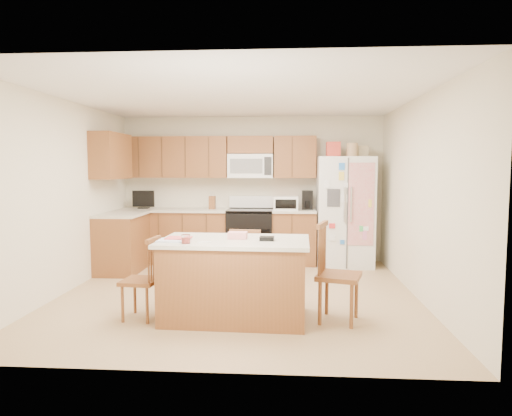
# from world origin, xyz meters

# --- Properties ---
(ground) EXTENTS (4.50, 4.50, 0.00)m
(ground) POSITION_xyz_m (0.00, 0.00, 0.00)
(ground) COLOR #A67D55
(ground) RESTS_ON ground
(room_shell) EXTENTS (4.60, 4.60, 2.52)m
(room_shell) POSITION_xyz_m (0.00, 0.00, 1.44)
(room_shell) COLOR beige
(room_shell) RESTS_ON ground
(cabinetry) EXTENTS (3.36, 1.56, 2.15)m
(cabinetry) POSITION_xyz_m (-0.98, 1.79, 0.91)
(cabinetry) COLOR brown
(cabinetry) RESTS_ON ground
(stove) EXTENTS (0.76, 0.65, 1.13)m
(stove) POSITION_xyz_m (0.00, 1.94, 0.47)
(stove) COLOR black
(stove) RESTS_ON ground
(refrigerator) EXTENTS (0.90, 0.79, 2.04)m
(refrigerator) POSITION_xyz_m (1.57, 1.87, 0.92)
(refrigerator) COLOR white
(refrigerator) RESTS_ON ground
(island) EXTENTS (1.60, 0.97, 0.95)m
(island) POSITION_xyz_m (0.06, -0.94, 0.44)
(island) COLOR brown
(island) RESTS_ON ground
(windsor_chair_left) EXTENTS (0.40, 0.41, 0.89)m
(windsor_chair_left) POSITION_xyz_m (-0.92, -1.00, 0.42)
(windsor_chair_left) COLOR brown
(windsor_chair_left) RESTS_ON ground
(windsor_chair_back) EXTENTS (0.42, 0.40, 0.90)m
(windsor_chair_back) POSITION_xyz_m (0.14, -0.31, 0.43)
(windsor_chair_back) COLOR brown
(windsor_chair_back) RESTS_ON ground
(windsor_chair_right) EXTENTS (0.54, 0.55, 1.05)m
(windsor_chair_right) POSITION_xyz_m (1.15, -0.94, 0.50)
(windsor_chair_right) COLOR brown
(windsor_chair_right) RESTS_ON ground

